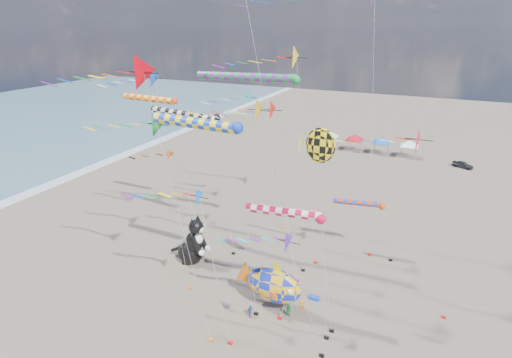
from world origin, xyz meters
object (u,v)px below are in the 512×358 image
object	(u,v)px
parked_car	(463,165)
person_adult	(228,303)
child_green	(288,311)
fish_inflatable	(273,285)
child_blue	(250,311)
cat_inflatable	(192,239)

from	to	relation	value
parked_car	person_adult	bearing A→B (deg)	-179.61
child_green	parked_car	bearing A→B (deg)	84.02
fish_inflatable	child_blue	bearing A→B (deg)	-126.93
fish_inflatable	person_adult	size ratio (longest dim) A/B	4.38
fish_inflatable	child_green	world-z (taller)	fish_inflatable
person_adult	parked_car	size ratio (longest dim) A/B	0.44
fish_inflatable	person_adult	distance (m)	4.27
child_green	parked_car	size ratio (longest dim) A/B	0.35
cat_inflatable	child_blue	size ratio (longest dim) A/B	4.67
parked_car	fish_inflatable	bearing A→B (deg)	-176.74
fish_inflatable	child_green	bearing A→B (deg)	-14.42
child_green	child_blue	world-z (taller)	child_green
person_adult	child_green	xyz separation A→B (m)	(5.02, 1.46, -0.15)
parked_car	child_blue	bearing A→B (deg)	-177.52
person_adult	cat_inflatable	bearing A→B (deg)	116.38
fish_inflatable	child_green	xyz separation A→B (m)	(1.59, -0.41, -1.89)
child_blue	cat_inflatable	bearing A→B (deg)	88.89
child_green	parked_car	distance (m)	49.86
child_blue	parked_car	size ratio (longest dim) A/B	0.35
fish_inflatable	child_blue	xyz separation A→B (m)	(-1.35, -1.79, -1.90)
parked_car	child_green	bearing A→B (deg)	-174.85
cat_inflatable	child_green	xyz separation A→B (m)	(11.97, -3.66, -2.14)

